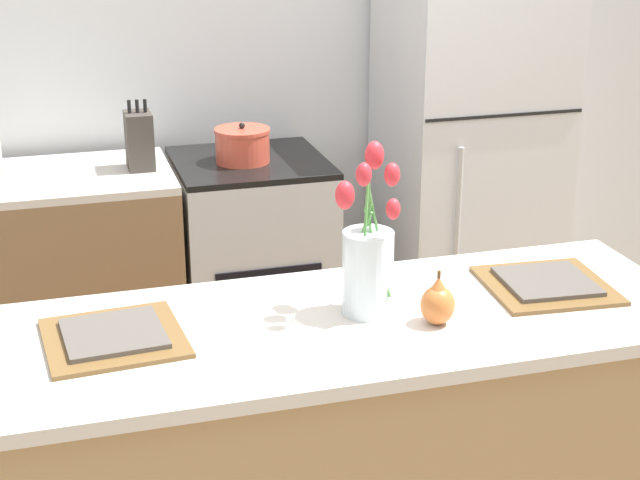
% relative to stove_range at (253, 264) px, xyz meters
% --- Properties ---
extents(back_wall, '(5.20, 0.08, 2.70)m').
position_rel_stove_range_xyz_m(back_wall, '(-0.10, 0.40, 0.90)').
color(back_wall, silver).
rests_on(back_wall, ground_plane).
extents(kitchen_island, '(1.80, 0.66, 0.93)m').
position_rel_stove_range_xyz_m(kitchen_island, '(-0.10, -1.60, 0.02)').
color(kitchen_island, tan).
rests_on(kitchen_island, ground_plane).
extents(stove_range, '(0.60, 0.61, 0.90)m').
position_rel_stove_range_xyz_m(stove_range, '(0.00, 0.00, 0.00)').
color(stove_range, '#B2B5B7').
rests_on(stove_range, ground_plane).
extents(refrigerator, '(0.68, 0.67, 1.76)m').
position_rel_stove_range_xyz_m(refrigerator, '(0.95, 0.00, 0.43)').
color(refrigerator, silver).
rests_on(refrigerator, ground_plane).
extents(flower_vase, '(0.16, 0.17, 0.43)m').
position_rel_stove_range_xyz_m(flower_vase, '(-0.04, -1.57, 0.63)').
color(flower_vase, silver).
rests_on(flower_vase, kitchen_island).
extents(pear_figurine, '(0.09, 0.09, 0.14)m').
position_rel_stove_range_xyz_m(pear_figurine, '(0.10, -1.69, 0.53)').
color(pear_figurine, '#C66B33').
rests_on(pear_figurine, kitchen_island).
extents(plate_setting_left, '(0.34, 0.34, 0.02)m').
position_rel_stove_range_xyz_m(plate_setting_left, '(-0.67, -1.56, 0.49)').
color(plate_setting_left, brown).
rests_on(plate_setting_left, kitchen_island).
extents(plate_setting_right, '(0.34, 0.34, 0.02)m').
position_rel_stove_range_xyz_m(plate_setting_right, '(0.47, -1.56, 0.49)').
color(plate_setting_right, brown).
rests_on(plate_setting_right, kitchen_island).
extents(cooking_pot, '(0.22, 0.22, 0.16)m').
position_rel_stove_range_xyz_m(cooking_pot, '(-0.03, -0.02, 0.52)').
color(cooking_pot, '#CC4C38').
rests_on(cooking_pot, stove_range).
extents(knife_block, '(0.10, 0.14, 0.27)m').
position_rel_stove_range_xyz_m(knife_block, '(-0.43, -0.00, 0.56)').
color(knife_block, '#3D3833').
rests_on(knife_block, back_counter).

